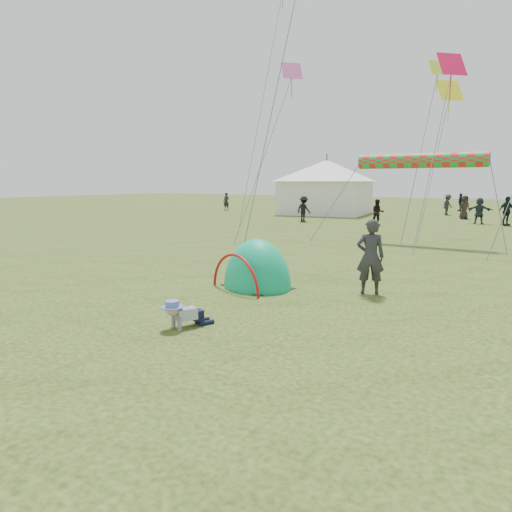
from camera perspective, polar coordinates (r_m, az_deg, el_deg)
The scene contains 18 objects.
ground at distance 9.06m, azimuth -5.72°, elevation -7.94°, with size 140.00×140.00×0.00m, color #1B350C.
crawling_toddler at distance 8.59m, azimuth -9.14°, elevation -7.06°, with size 0.51×0.72×0.55m, color black, non-canonical shape.
popup_tent at distance 11.73m, azimuth 0.14°, elevation -3.88°, with size 1.92×1.58×2.48m, color #029B56.
standing_adult at distance 11.20m, azimuth 14.11°, elevation -0.09°, with size 0.66×0.43×1.81m, color #2A2B2F.
event_marquee at distance 38.31m, azimuth 8.77°, elevation 8.74°, with size 6.84×6.84×4.70m, color white, non-canonical shape.
crowd_person_2 at distance 31.68m, azimuth 28.83°, elevation 4.95°, with size 1.04×0.43×1.78m, color black.
crowd_person_3 at distance 39.41m, azimuth 22.84°, elevation 5.92°, with size 1.06×0.61×1.65m, color #27272D.
crowd_person_6 at distance 42.58m, azimuth -3.73°, elevation 6.81°, with size 0.59×0.39×1.63m, color black.
crowd_person_7 at distance 28.94m, azimuth 14.96°, elevation 5.29°, with size 0.77×0.60×1.59m, color black.
crowd_person_10 at distance 35.86m, azimuth 24.61°, elevation 5.56°, with size 0.82×0.53×1.68m, color #2A221F.
crowd_person_11 at distance 32.35m, azimuth 26.13°, elevation 5.11°, with size 1.54×0.49×1.66m, color #2B3841.
crowd_person_14 at distance 45.20m, azimuth 24.18°, elevation 6.16°, with size 0.94×0.39×1.61m, color black.
crowd_person_15 at distance 30.71m, azimuth 5.99°, elevation 5.87°, with size 1.09×0.63×1.69m, color black.
rainbow_tube_kite at distance 21.06m, azimuth 19.86°, elevation 11.15°, with size 0.64×0.64×5.31m, color red.
diamond_kite_0 at distance 22.95m, azimuth 23.29°, elevation 21.19°, with size 1.21×1.21×0.00m, color #E70F49.
diamond_kite_2 at distance 26.21m, azimuth 23.06°, elevation 18.53°, with size 1.27×1.27×0.00m, color yellow.
diamond_kite_5 at distance 24.07m, azimuth 4.50°, elevation 22.09°, with size 1.00×1.00×0.00m, color #D258A8.
diamond_kite_8 at distance 24.90m, azimuth 21.81°, elevation 21.04°, with size 0.87×0.87×0.00m, color #C2E62F.
Camera 1 is at (5.41, -6.75, 2.69)m, focal length 32.00 mm.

